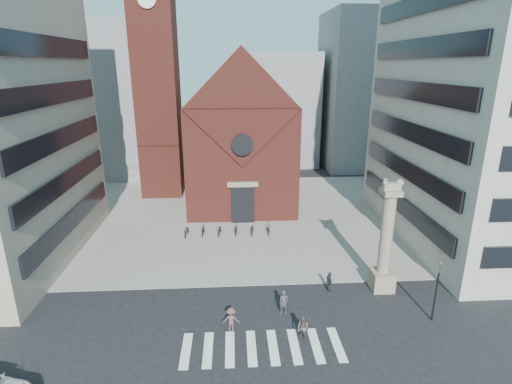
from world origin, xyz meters
TOP-DOWN VIEW (x-y plane):
  - ground at (0.00, 0.00)m, footprint 120.00×120.00m
  - piazza at (0.00, 19.00)m, footprint 46.00×30.00m
  - zebra_crossing at (0.55, -3.00)m, footprint 10.20×3.20m
  - church at (0.00, 25.04)m, footprint 12.00×16.65m
  - campanile at (-10.00, 28.00)m, footprint 5.50×5.50m
  - bg_block_left at (-20.00, 40.00)m, footprint 16.00×14.00m
  - bg_block_mid at (6.00, 45.00)m, footprint 14.00×12.00m
  - bg_block_right at (22.00, 42.00)m, footprint 16.00×14.00m
  - lion_column at (10.01, 3.00)m, footprint 1.63×1.60m
  - traffic_light at (12.00, -1.00)m, footprint 0.13×0.16m
  - pedestrian_0 at (2.25, 0.32)m, footprint 0.68×0.48m
  - pedestrian_1 at (3.07, -2.48)m, footprint 1.02×1.03m
  - pedestrian_2 at (6.01, 3.00)m, footprint 0.53×0.95m
  - pedestrian_3 at (-1.30, -1.28)m, footprint 1.12×0.71m
  - scooter_0 at (-5.67, 13.68)m, footprint 0.81×1.94m
  - scooter_1 at (-4.05, 13.68)m, footprint 0.66×1.87m
  - scooter_2 at (-2.42, 13.68)m, footprint 0.81×1.94m
  - scooter_3 at (-0.79, 13.68)m, footprint 0.66×1.87m
  - scooter_4 at (0.83, 13.68)m, footprint 0.81×1.94m
  - scooter_5 at (2.46, 13.68)m, footprint 0.66×1.87m

SIDE VIEW (x-z plane):
  - ground at x=0.00m, z-range 0.00..0.00m
  - zebra_crossing at x=0.55m, z-range 0.00..0.01m
  - piazza at x=0.00m, z-range 0.00..0.05m
  - scooter_0 at x=-5.67m, z-range 0.05..1.05m
  - scooter_2 at x=-2.42m, z-range 0.05..1.05m
  - scooter_4 at x=0.83m, z-range 0.05..1.05m
  - scooter_1 at x=-4.05m, z-range 0.05..1.15m
  - scooter_3 at x=-0.79m, z-range 0.05..1.15m
  - scooter_5 at x=2.46m, z-range 0.05..1.15m
  - pedestrian_2 at x=6.01m, z-range 0.00..1.53m
  - pedestrian_3 at x=-1.30m, z-range 0.00..1.65m
  - pedestrian_1 at x=3.07m, z-range 0.00..1.68m
  - pedestrian_0 at x=2.25m, z-range 0.00..1.74m
  - traffic_light at x=12.00m, z-range 0.14..4.44m
  - lion_column at x=10.01m, z-range -0.88..7.79m
  - church at x=0.00m, z-range -1.02..16.98m
  - bg_block_mid at x=6.00m, z-range 0.00..18.00m
  - bg_block_left at x=-20.00m, z-range 0.00..22.00m
  - bg_block_right at x=22.00m, z-range 0.00..24.00m
  - campanile at x=-10.00m, z-range 0.14..31.34m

